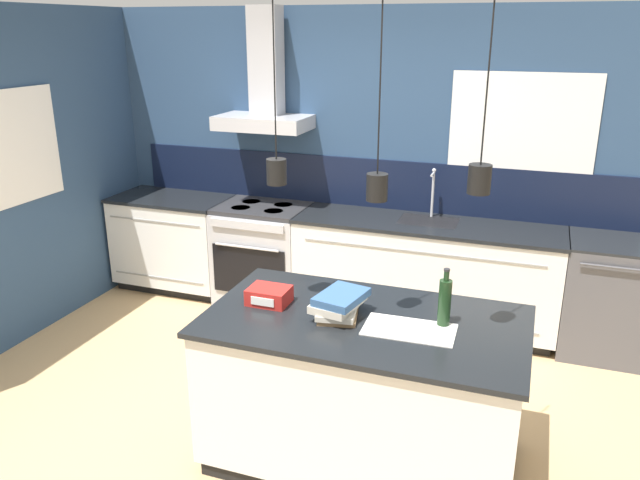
{
  "coord_description": "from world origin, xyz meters",
  "views": [
    {
      "loc": [
        1.41,
        -3.19,
        2.42
      ],
      "look_at": [
        0.06,
        0.59,
        1.05
      ],
      "focal_mm": 35.0,
      "sensor_mm": 36.0,
      "label": 1
    }
  ],
  "objects_px": {
    "dishwasher": "(604,297)",
    "oven_range": "(263,254)",
    "book_stack": "(339,304)",
    "red_supply_box": "(269,296)",
    "bottle_on_island": "(445,302)"
  },
  "relations": [
    {
      "from": "book_stack",
      "to": "red_supply_box",
      "type": "bearing_deg",
      "value": 176.81
    },
    {
      "from": "dishwasher",
      "to": "book_stack",
      "type": "bearing_deg",
      "value": -128.98
    },
    {
      "from": "red_supply_box",
      "to": "oven_range",
      "type": "bearing_deg",
      "value": 115.9
    },
    {
      "from": "book_stack",
      "to": "red_supply_box",
      "type": "xyz_separation_m",
      "value": [
        -0.43,
        0.02,
        -0.02
      ]
    },
    {
      "from": "dishwasher",
      "to": "bottle_on_island",
      "type": "distance_m",
      "value": 2.15
    },
    {
      "from": "dishwasher",
      "to": "book_stack",
      "type": "xyz_separation_m",
      "value": [
        -1.54,
        -1.9,
        0.53
      ]
    },
    {
      "from": "dishwasher",
      "to": "oven_range",
      "type": "bearing_deg",
      "value": -179.92
    },
    {
      "from": "book_stack",
      "to": "dishwasher",
      "type": "bearing_deg",
      "value": 51.02
    },
    {
      "from": "red_supply_box",
      "to": "book_stack",
      "type": "bearing_deg",
      "value": -3.19
    },
    {
      "from": "dishwasher",
      "to": "bottle_on_island",
      "type": "height_order",
      "value": "bottle_on_island"
    },
    {
      "from": "oven_range",
      "to": "dishwasher",
      "type": "relative_size",
      "value": 1.0
    },
    {
      "from": "bottle_on_island",
      "to": "book_stack",
      "type": "xyz_separation_m",
      "value": [
        -0.56,
        -0.08,
        -0.07
      ]
    },
    {
      "from": "bottle_on_island",
      "to": "red_supply_box",
      "type": "height_order",
      "value": "bottle_on_island"
    },
    {
      "from": "bottle_on_island",
      "to": "oven_range",
      "type": "bearing_deg",
      "value": 136.3
    },
    {
      "from": "oven_range",
      "to": "red_supply_box",
      "type": "relative_size",
      "value": 3.88
    }
  ]
}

